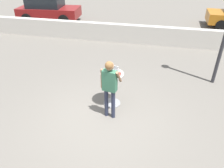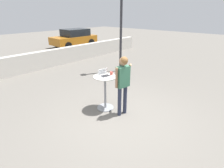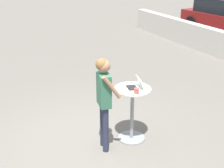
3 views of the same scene
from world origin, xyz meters
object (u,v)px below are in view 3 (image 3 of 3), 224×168
at_px(cafe_table, 132,109).
at_px(parked_car_near_street, 224,16).
at_px(coffee_mug, 137,91).
at_px(laptop, 135,86).
at_px(standing_person, 104,93).

height_order(cafe_table, parked_car_near_street, parked_car_near_street).
bearing_deg(coffee_mug, laptop, 158.78).
bearing_deg(standing_person, cafe_table, 96.82).
height_order(laptop, standing_person, standing_person).
height_order(cafe_table, standing_person, standing_person).
relative_size(laptop, coffee_mug, 2.94).
bearing_deg(standing_person, laptop, 95.53).
xyz_separation_m(cafe_table, parked_car_near_street, (-6.27, 8.31, 0.17)).
relative_size(cafe_table, standing_person, 0.61).
bearing_deg(coffee_mug, cafe_table, 167.67).
bearing_deg(parked_car_near_street, cafe_table, -52.97).
distance_m(coffee_mug, standing_person, 0.59).
xyz_separation_m(coffee_mug, standing_person, (-0.16, -0.57, 0.01)).
bearing_deg(parked_car_near_street, coffee_mug, -52.14).
distance_m(laptop, coffee_mug, 0.24).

